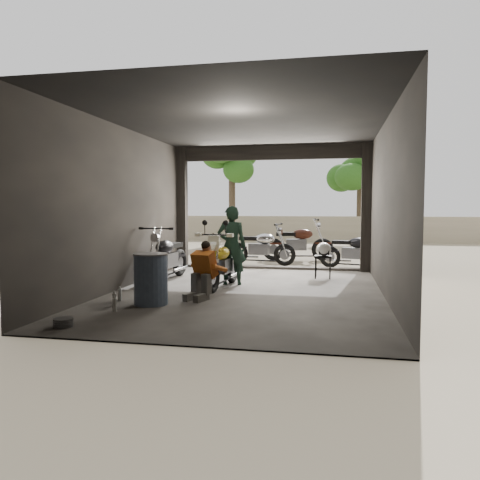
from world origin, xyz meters
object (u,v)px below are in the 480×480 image
at_px(rider, 232,246).
at_px(outside_bike_c, 354,248).
at_px(outside_bike_a, 261,244).
at_px(oil_drum, 151,280).
at_px(stool, 323,259).
at_px(helmet, 324,249).
at_px(outside_bike_b, 298,240).
at_px(main_bike, 223,260).
at_px(mechanic, 201,272).
at_px(left_bike, 167,254).
at_px(sign_post, 401,209).

bearing_deg(rider, outside_bike_c, -136.59).
xyz_separation_m(outside_bike_a, oil_drum, (-0.95, -5.73, -0.16)).
bearing_deg(stool, rider, -145.24).
distance_m(outside_bike_c, helmet, 2.05).
xyz_separation_m(outside_bike_b, helmet, (0.85, -3.60, 0.04)).
height_order(rider, stool, rider).
xyz_separation_m(main_bike, mechanic, (-0.09, -1.27, -0.07)).
height_order(helmet, oil_drum, oil_drum).
height_order(outside_bike_b, mechanic, outside_bike_b).
distance_m(outside_bike_c, mechanic, 5.53).
bearing_deg(outside_bike_a, rider, -172.93).
bearing_deg(mechanic, helmet, 71.63).
bearing_deg(left_bike, sign_post, 30.46).
xyz_separation_m(mechanic, sign_post, (3.89, 4.49, 1.09)).
height_order(main_bike, outside_bike_b, outside_bike_b).
height_order(main_bike, oil_drum, main_bike).
distance_m(oil_drum, sign_post, 6.94).
xyz_separation_m(left_bike, rider, (1.53, -0.32, 0.22)).
xyz_separation_m(outside_bike_b, oil_drum, (-1.89, -7.07, -0.21)).
distance_m(outside_bike_a, outside_bike_c, 2.56).
relative_size(outside_bike_a, rider, 1.05).
xyz_separation_m(outside_bike_b, sign_post, (2.69, -1.98, 0.95)).
xyz_separation_m(main_bike, outside_bike_b, (1.11, 5.21, 0.07)).
bearing_deg(outside_bike_a, helmet, -133.45).
distance_m(main_bike, outside_bike_b, 5.33).
height_order(outside_bike_a, outside_bike_c, outside_bike_a).
relative_size(outside_bike_a, outside_bike_c, 1.07).
relative_size(rider, sign_post, 0.70).
relative_size(outside_bike_c, mechanic, 1.64).
bearing_deg(helmet, oil_drum, -125.61).
bearing_deg(main_bike, sign_post, 44.88).
xyz_separation_m(outside_bike_a, stool, (1.77, -2.23, -0.13)).
height_order(outside_bike_b, stool, outside_bike_b).
distance_m(left_bike, helmet, 3.51).
distance_m(left_bike, rider, 1.58).
bearing_deg(outside_bike_b, helmet, -176.51).
bearing_deg(stool, helmet, -56.83).
xyz_separation_m(stool, oil_drum, (-2.72, -3.50, -0.03)).
relative_size(rider, mechanic, 1.66).
relative_size(outside_bike_a, oil_drum, 2.04).
bearing_deg(mechanic, outside_bike_c, 76.79).
height_order(mechanic, sign_post, sign_post).
bearing_deg(main_bike, outside_bike_c, 56.92).
bearing_deg(main_bike, outside_bike_a, 92.09).
relative_size(left_bike, rider, 1.08).
xyz_separation_m(main_bike, outside_bike_c, (2.71, 3.51, -0.02)).
xyz_separation_m(stool, sign_post, (1.87, 1.59, 1.14)).
distance_m(outside_bike_c, stool, 2.02).
xyz_separation_m(left_bike, sign_post, (5.23, 2.54, 0.99)).
height_order(outside_bike_a, oil_drum, outside_bike_a).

